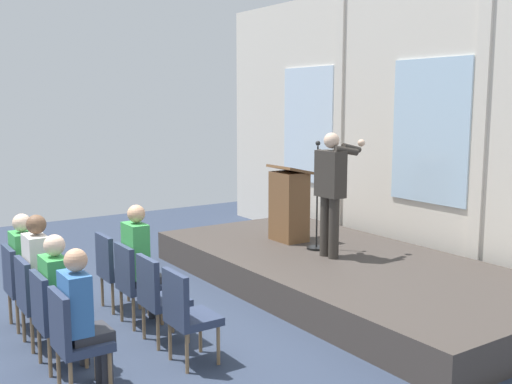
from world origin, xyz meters
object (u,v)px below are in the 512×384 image
Objects in this scene: mic_stand at (317,226)px; audience_r1_c0 at (27,264)px; audience_r1_c3 at (82,313)px; chair_r0_c0 at (114,267)px; chair_r1_c0 at (21,281)px; chair_r1_c3 at (74,336)px; chair_r1_c2 at (53,314)px; audience_r0_c1 at (140,258)px; chair_r0_c3 at (186,311)px; chair_r0_c2 at (158,294)px; speaker at (331,185)px; audience_r1_c1 at (42,273)px; audience_r1_c2 at (61,294)px; lectern at (289,205)px; chair_r0_c1 at (134,279)px; chair_r1_c1 at (35,296)px.

mic_stand is 3.92m from audience_r1_c0.
audience_r1_c3 is (1.91, 0.00, -0.00)m from audience_r1_c0.
mic_stand is 1.65× the size of chair_r0_c0.
chair_r1_c3 is at bearing 0.00° from chair_r1_c0.
audience_r1_c3 reaches higher than chair_r1_c3.
mic_stand is at bearing 102.89° from chair_r1_c2.
chair_r0_c3 is (1.27, -0.08, -0.23)m from audience_r0_c1.
chair_r0_c2 is at bearing -72.54° from mic_stand.
mic_stand is 1.20× the size of audience_r1_c3.
audience_r1_c1 is at bearing -92.52° from speaker.
speaker is 3.11m from chair_r0_c3.
chair_r1_c2 is at bearing -90.00° from audience_r1_c2.
audience_r1_c0 reaches higher than chair_r1_c3.
chair_r0_c3 is at bearing 29.67° from chair_r1_c0.
lectern is at bearing 94.15° from chair_r1_c0.
chair_r0_c1 is (0.28, -2.90, -0.23)m from mic_stand.
audience_r1_c3 is at bearing -90.00° from chair_r0_c3.
chair_r0_c0 and chair_r0_c3 have the same top height.
audience_r1_c2 is (0.64, 0.08, 0.19)m from chair_r1_c1.
mic_stand is 1.65× the size of chair_r0_c2.
chair_r0_c3 is 1.00× the size of chair_r1_c0.
audience_r1_c2 reaches higher than audience_r1_c3.
chair_r1_c0 is 1.00× the size of chair_r1_c3.
speaker is at bearing 96.95° from chair_r1_c2.
mic_stand reaches higher than chair_r0_c2.
speaker reaches higher than mic_stand.
audience_r1_c1 is (0.64, -0.00, 0.04)m from audience_r1_c0.
speaker is at bearing 87.54° from chair_r1_c1.
chair_r1_c1 is at bearing -90.00° from chair_r0_c1.
mic_stand is 4.01m from audience_r1_c2.
speaker is at bearing 97.10° from audience_r1_c2.
chair_r0_c2 is 1.00× the size of chair_r1_c3.
chair_r0_c0 is 1.00× the size of chair_r1_c2.
mic_stand is 4.10m from chair_r1_c2.
chair_r1_c2 is (1.27, 0.00, 0.00)m from chair_r1_c0.
chair_r0_c0 is 1.02m from audience_r1_c0.
audience_r1_c2 is at bearing -76.85° from mic_stand.
chair_r0_c3 is 1.67m from chair_r1_c1.
mic_stand is 4.01m from chair_r1_c0.
chair_r1_c1 is at bearing -90.00° from audience_r0_c1.
chair_r0_c0 is at bearing 150.33° from chair_r1_c3.
audience_r1_c2 is 1.00× the size of audience_r1_c3.
audience_r1_c1 is at bearing 90.00° from chair_r1_c1.
chair_r0_c3 is (1.27, 0.00, 0.00)m from chair_r0_c1.
speaker is 1.18m from lectern.
lectern is 4.11m from chair_r1_c1.
speaker is at bearing 86.47° from audience_r0_c1.
chair_r1_c1 is (-0.00, -1.17, -0.23)m from audience_r0_c1.
audience_r1_c0 is 1.29m from chair_r1_c2.
chair_r0_c0 and chair_r1_c3 have the same top height.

